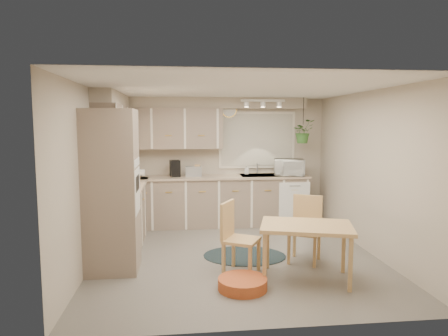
# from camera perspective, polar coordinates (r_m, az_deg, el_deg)

# --- Properties ---
(floor) EXTENTS (4.20, 4.20, 0.00)m
(floor) POSITION_cam_1_polar(r_m,az_deg,el_deg) (5.96, 1.71, -12.42)
(floor) COLOR #69635C
(floor) RESTS_ON ground
(ceiling) EXTENTS (4.20, 4.20, 0.00)m
(ceiling) POSITION_cam_1_polar(r_m,az_deg,el_deg) (5.66, 1.79, 11.25)
(ceiling) COLOR silver
(ceiling) RESTS_ON wall_back
(wall_back) EXTENTS (4.00, 0.04, 2.40)m
(wall_back) POSITION_cam_1_polar(r_m,az_deg,el_deg) (7.76, -0.41, 1.06)
(wall_back) COLOR #B4A795
(wall_back) RESTS_ON floor
(wall_front) EXTENTS (4.00, 0.04, 2.40)m
(wall_front) POSITION_cam_1_polar(r_m,az_deg,el_deg) (3.64, 6.38, -5.04)
(wall_front) COLOR #B4A795
(wall_front) RESTS_ON floor
(wall_left) EXTENTS (0.04, 4.20, 2.40)m
(wall_left) POSITION_cam_1_polar(r_m,az_deg,el_deg) (5.76, -18.37, -1.12)
(wall_left) COLOR #B4A795
(wall_left) RESTS_ON floor
(wall_right) EXTENTS (0.04, 4.20, 2.40)m
(wall_right) POSITION_cam_1_polar(r_m,az_deg,el_deg) (6.28, 20.13, -0.58)
(wall_right) COLOR #B4A795
(wall_right) RESTS_ON floor
(base_cab_left) EXTENTS (0.60, 1.85, 0.90)m
(base_cab_left) POSITION_cam_1_polar(r_m,az_deg,el_deg) (6.69, -14.04, -6.51)
(base_cab_left) COLOR gray
(base_cab_left) RESTS_ON floor
(base_cab_back) EXTENTS (3.60, 0.60, 0.90)m
(base_cab_back) POSITION_cam_1_polar(r_m,az_deg,el_deg) (7.55, -1.69, -4.84)
(base_cab_back) COLOR gray
(base_cab_back) RESTS_ON floor
(counter_left) EXTENTS (0.64, 1.89, 0.04)m
(counter_left) POSITION_cam_1_polar(r_m,az_deg,el_deg) (6.60, -14.06, -2.52)
(counter_left) COLOR tan
(counter_left) RESTS_ON base_cab_left
(counter_back) EXTENTS (3.64, 0.64, 0.04)m
(counter_back) POSITION_cam_1_polar(r_m,az_deg,el_deg) (7.46, -1.69, -1.32)
(counter_back) COLOR tan
(counter_back) RESTS_ON base_cab_back
(oven_stack) EXTENTS (0.65, 0.65, 2.10)m
(oven_stack) POSITION_cam_1_polar(r_m,az_deg,el_deg) (5.36, -15.74, -3.20)
(oven_stack) COLOR gray
(oven_stack) RESTS_ON floor
(wall_oven_face) EXTENTS (0.02, 0.56, 0.58)m
(wall_oven_face) POSITION_cam_1_polar(r_m,az_deg,el_deg) (5.31, -12.33, -3.19)
(wall_oven_face) COLOR white
(wall_oven_face) RESTS_ON oven_stack
(upper_cab_left) EXTENTS (0.35, 2.00, 0.75)m
(upper_cab_left) POSITION_cam_1_polar(r_m,az_deg,el_deg) (6.67, -15.28, 5.35)
(upper_cab_left) COLOR gray
(upper_cab_left) RESTS_ON wall_left
(upper_cab_back) EXTENTS (2.00, 0.35, 0.75)m
(upper_cab_back) POSITION_cam_1_polar(r_m,az_deg,el_deg) (7.51, -7.92, 5.60)
(upper_cab_back) COLOR gray
(upper_cab_back) RESTS_ON wall_back
(soffit_left) EXTENTS (0.30, 2.00, 0.20)m
(soffit_left) POSITION_cam_1_polar(r_m,az_deg,el_deg) (6.68, -15.62, 9.42)
(soffit_left) COLOR #B4A795
(soffit_left) RESTS_ON wall_left
(soffit_back) EXTENTS (3.60, 0.30, 0.20)m
(soffit_back) POSITION_cam_1_polar(r_m,az_deg,el_deg) (7.57, -1.83, 9.26)
(soffit_back) COLOR #B4A795
(soffit_back) RESTS_ON wall_back
(cooktop) EXTENTS (0.52, 0.58, 0.02)m
(cooktop) POSITION_cam_1_polar(r_m,az_deg,el_deg) (6.03, -14.71, -3.13)
(cooktop) COLOR white
(cooktop) RESTS_ON counter_left
(range_hood) EXTENTS (0.40, 0.60, 0.14)m
(range_hood) POSITION_cam_1_polar(r_m,az_deg,el_deg) (5.98, -15.02, 1.18)
(range_hood) COLOR white
(range_hood) RESTS_ON upper_cab_left
(window_blinds) EXTENTS (1.40, 0.02, 1.00)m
(window_blinds) POSITION_cam_1_polar(r_m,az_deg,el_deg) (7.80, 4.74, 4.01)
(window_blinds) COLOR beige
(window_blinds) RESTS_ON wall_back
(window_frame) EXTENTS (1.50, 0.02, 1.10)m
(window_frame) POSITION_cam_1_polar(r_m,az_deg,el_deg) (7.81, 4.73, 4.02)
(window_frame) COLOR silver
(window_frame) RESTS_ON wall_back
(sink) EXTENTS (0.70, 0.48, 0.10)m
(sink) POSITION_cam_1_polar(r_m,az_deg,el_deg) (7.60, 5.08, -1.35)
(sink) COLOR #9C9FA3
(sink) RESTS_ON counter_back
(dishwasher_front) EXTENTS (0.58, 0.02, 0.83)m
(dishwasher_front) POSITION_cam_1_polar(r_m,az_deg,el_deg) (7.53, 10.01, -5.17)
(dishwasher_front) COLOR white
(dishwasher_front) RESTS_ON base_cab_back
(track_light_bar) EXTENTS (0.80, 0.04, 0.04)m
(track_light_bar) POSITION_cam_1_polar(r_m,az_deg,el_deg) (7.30, 5.58, 9.58)
(track_light_bar) COLOR white
(track_light_bar) RESTS_ON ceiling
(wall_clock) EXTENTS (0.30, 0.03, 0.30)m
(wall_clock) POSITION_cam_1_polar(r_m,az_deg,el_deg) (7.72, 0.73, 8.32)
(wall_clock) COLOR gold
(wall_clock) RESTS_ON wall_back
(dining_table) EXTENTS (1.25, 1.00, 0.69)m
(dining_table) POSITION_cam_1_polar(r_m,az_deg,el_deg) (5.12, 11.62, -11.66)
(dining_table) COLOR tan
(dining_table) RESTS_ON floor
(chair_left) EXTENTS (0.58, 0.58, 0.92)m
(chair_left) POSITION_cam_1_polar(r_m,az_deg,el_deg) (5.18, 2.52, -9.96)
(chair_left) COLOR tan
(chair_left) RESTS_ON floor
(chair_back) EXTENTS (0.58, 0.58, 0.91)m
(chair_back) POSITION_cam_1_polar(r_m,az_deg,el_deg) (5.69, 11.44, -8.65)
(chair_back) COLOR tan
(chair_back) RESTS_ON floor
(braided_rug) EXTENTS (1.32, 1.07, 0.01)m
(braided_rug) POSITION_cam_1_polar(r_m,az_deg,el_deg) (5.95, 2.95, -12.39)
(braided_rug) COLOR black
(braided_rug) RESTS_ON floor
(pet_bed) EXTENTS (0.69, 0.69, 0.13)m
(pet_bed) POSITION_cam_1_polar(r_m,az_deg,el_deg) (4.83, 2.66, -16.19)
(pet_bed) COLOR #C44B27
(pet_bed) RESTS_ON floor
(microwave) EXTENTS (0.60, 0.41, 0.38)m
(microwave) POSITION_cam_1_polar(r_m,az_deg,el_deg) (7.60, 9.28, 0.33)
(microwave) COLOR white
(microwave) RESTS_ON counter_back
(soap_bottle) EXTENTS (0.11, 0.18, 0.08)m
(soap_bottle) POSITION_cam_1_polar(r_m,az_deg,el_deg) (7.70, 3.26, -0.64)
(soap_bottle) COLOR white
(soap_bottle) RESTS_ON counter_back
(hanging_plant) EXTENTS (0.52, 0.55, 0.34)m
(hanging_plant) POSITION_cam_1_polar(r_m,az_deg,el_deg) (7.64, 11.21, 4.78)
(hanging_plant) COLOR #346528
(hanging_plant) RESTS_ON ceiling
(coffee_maker) EXTENTS (0.21, 0.24, 0.30)m
(coffee_maker) POSITION_cam_1_polar(r_m,az_deg,el_deg) (7.43, -7.02, -0.06)
(coffee_maker) COLOR black
(coffee_maker) RESTS_ON counter_back
(toaster) EXTENTS (0.31, 0.18, 0.18)m
(toaster) POSITION_cam_1_polar(r_m,az_deg,el_deg) (7.46, -4.36, -0.47)
(toaster) COLOR #9C9FA3
(toaster) RESTS_ON counter_back
(knife_block) EXTENTS (0.10, 0.10, 0.21)m
(knife_block) POSITION_cam_1_polar(r_m,az_deg,el_deg) (7.49, -3.80, -0.32)
(knife_block) COLOR tan
(knife_block) RESTS_ON counter_back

